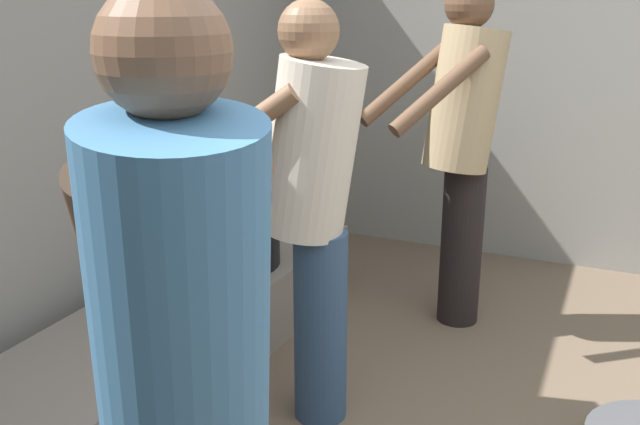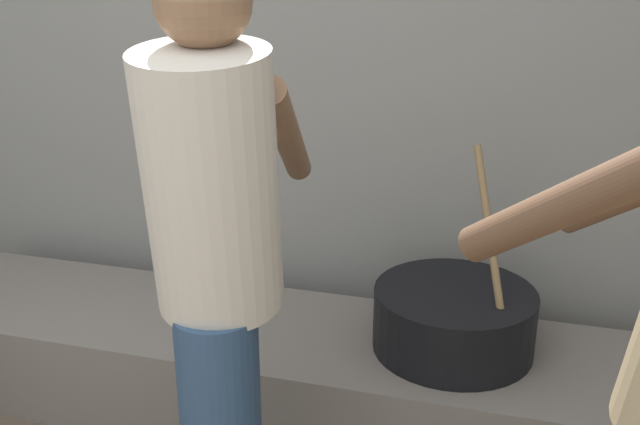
% 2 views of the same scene
% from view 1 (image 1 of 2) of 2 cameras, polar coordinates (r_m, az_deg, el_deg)
% --- Properties ---
extents(hearth_ledge, '(2.72, 0.60, 0.34)m').
position_cam_1_polar(hearth_ledge, '(3.00, -13.21, -10.99)').
color(hearth_ledge, slate).
rests_on(hearth_ledge, ground_plane).
extents(cooking_pot_main, '(0.51, 0.51, 0.66)m').
position_cam_1_polar(cooking_pot_main, '(3.36, -7.64, -2.38)').
color(cooking_pot_main, black).
rests_on(cooking_pot_main, hearth_ledge).
extents(cook_in_blue_shirt, '(0.71, 0.67, 1.59)m').
position_cam_1_polar(cook_in_blue_shirt, '(1.29, -10.79, -13.80)').
color(cook_in_blue_shirt, black).
rests_on(cook_in_blue_shirt, ground_plane).
extents(cook_in_cream_shirt, '(0.42, 0.69, 1.55)m').
position_cam_1_polar(cook_in_cream_shirt, '(2.49, -0.71, 1.43)').
color(cook_in_cream_shirt, navy).
rests_on(cook_in_cream_shirt, ground_plane).
extents(cook_in_tan_shirt, '(0.72, 0.68, 1.63)m').
position_cam_1_polar(cook_in_tan_shirt, '(3.33, 11.43, 6.04)').
color(cook_in_tan_shirt, black).
rests_on(cook_in_tan_shirt, ground_plane).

